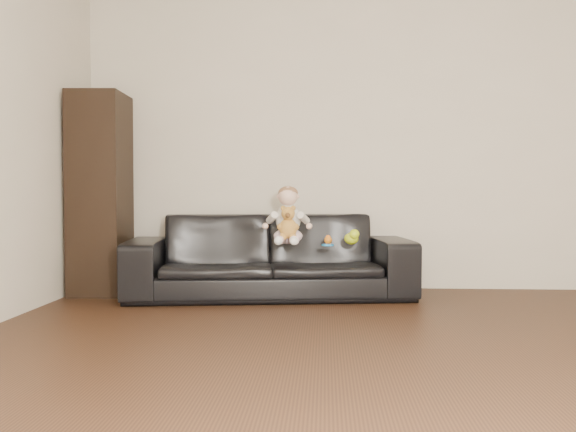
# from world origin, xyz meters

# --- Properties ---
(floor) EXTENTS (5.50, 5.50, 0.00)m
(floor) POSITION_xyz_m (0.00, 0.00, 0.00)
(floor) COLOR #341F12
(floor) RESTS_ON ground
(wall_back) EXTENTS (5.00, 0.00, 5.00)m
(wall_back) POSITION_xyz_m (0.00, 2.75, 1.30)
(wall_back) COLOR beige
(wall_back) RESTS_ON ground
(sofa) EXTENTS (2.35, 1.16, 0.66)m
(sofa) POSITION_xyz_m (-0.86, 2.25, 0.33)
(sofa) COLOR black
(sofa) RESTS_ON floor
(cabinet) EXTENTS (0.45, 0.59, 1.66)m
(cabinet) POSITION_xyz_m (-2.27, 2.33, 0.83)
(cabinet) COLOR black
(cabinet) RESTS_ON floor
(shelf_item) EXTENTS (0.19, 0.26, 0.28)m
(shelf_item) POSITION_xyz_m (-2.25, 2.33, 1.20)
(shelf_item) COLOR silver
(shelf_item) RESTS_ON cabinet
(baby) EXTENTS (0.31, 0.38, 0.46)m
(baby) POSITION_xyz_m (-0.70, 2.13, 0.64)
(baby) COLOR #FBD4DE
(baby) RESTS_ON sofa
(teddy_bear) EXTENTS (0.16, 0.16, 0.25)m
(teddy_bear) POSITION_xyz_m (-0.69, 1.99, 0.61)
(teddy_bear) COLOR #B68134
(teddy_bear) RESTS_ON sofa
(toy_green) EXTENTS (0.14, 0.16, 0.09)m
(toy_green) POSITION_xyz_m (-0.21, 2.10, 0.48)
(toy_green) COLOR #B8D719
(toy_green) RESTS_ON sofa
(toy_rattle) EXTENTS (0.08, 0.08, 0.06)m
(toy_rattle) POSITION_xyz_m (-0.39, 2.14, 0.46)
(toy_rattle) COLOR orange
(toy_rattle) RESTS_ON sofa
(toy_blue_disc) EXTENTS (0.09, 0.09, 0.01)m
(toy_blue_disc) POSITION_xyz_m (-0.39, 1.99, 0.44)
(toy_blue_disc) COLOR #1B81D9
(toy_blue_disc) RESTS_ON sofa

